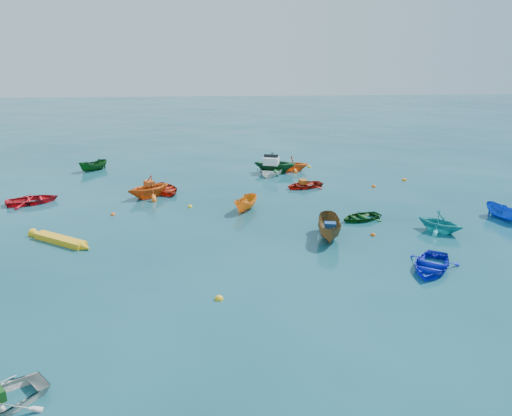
{
  "coord_description": "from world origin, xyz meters",
  "views": [
    {
      "loc": [
        -2.02,
        -24.11,
        9.96
      ],
      "look_at": [
        0.0,
        5.0,
        0.4
      ],
      "focal_mm": 35.0,
      "sensor_mm": 36.0,
      "label": 1
    }
  ],
  "objects": [
    {
      "name": "buoy_or_c",
      "position": [
        -8.8,
        5.45,
        0.0
      ],
      "size": [
        0.29,
        0.29,
        0.29
      ],
      "primitive_type": "sphere",
      "color": "#FF580D",
      "rests_on": "ground"
    },
    {
      "name": "sampan_brown_mid",
      "position": [
        3.7,
        0.76,
        0.0
      ],
      "size": [
        1.74,
        3.46,
        1.28
      ],
      "primitive_type": "imported",
      "rotation": [
        0.0,
        0.0,
        -0.16
      ],
      "color": "brown",
      "rests_on": "ground"
    },
    {
      "name": "dinghy_red_ne",
      "position": [
        3.95,
        10.83,
        0.0
      ],
      "size": [
        3.34,
        2.86,
        0.58
      ],
      "primitive_type": "imported",
      "rotation": [
        0.0,
        0.0,
        -1.22
      ],
      "color": "#A51A0D",
      "rests_on": "ground"
    },
    {
      "name": "buoy_ye_d",
      "position": [
        -4.16,
        6.72,
        0.0
      ],
      "size": [
        0.31,
        0.31,
        0.31
      ],
      "primitive_type": "sphere",
      "color": "yellow",
      "rests_on": "ground"
    },
    {
      "name": "sampan_orange_n",
      "position": [
        -0.58,
        5.85,
        0.0
      ],
      "size": [
        2.03,
        2.72,
        0.99
      ],
      "primitive_type": "imported",
      "rotation": [
        0.0,
        0.0,
        -0.47
      ],
      "color": "orange",
      "rests_on": "ground"
    },
    {
      "name": "sampan_blue_far",
      "position": [
        14.8,
        3.01,
        0.0
      ],
      "size": [
        1.88,
        2.78,
        1.01
      ],
      "primitive_type": "imported",
      "rotation": [
        0.0,
        0.0,
        0.38
      ],
      "color": "blue",
      "rests_on": "ground"
    },
    {
      "name": "kayak_yellow",
      "position": [
        -10.67,
        1.05,
        0.0
      ],
      "size": [
        3.79,
        2.79,
        0.42
      ],
      "primitive_type": null,
      "rotation": [
        0.0,
        0.0,
        0.99
      ],
      "color": "#FBAD16",
      "rests_on": "ground"
    },
    {
      "name": "dinghy_orange_far",
      "position": [
        3.87,
        16.07,
        0.0
      ],
      "size": [
        2.68,
        2.35,
        1.34
      ],
      "primitive_type": "imported",
      "rotation": [
        0.0,
        0.0,
        1.51
      ],
      "color": "orange",
      "rests_on": "ground"
    },
    {
      "name": "ground",
      "position": [
        0.0,
        0.0,
        0.0
      ],
      "size": [
        160.0,
        160.0,
        0.0
      ],
      "primitive_type": "plane",
      "color": "#093944",
      "rests_on": "ground"
    },
    {
      "name": "tarp_orange_b",
      "position": [
        3.85,
        10.8,
        0.44
      ],
      "size": [
        0.64,
        0.72,
        0.29
      ],
      "primitive_type": "cube",
      "rotation": [
        0.0,
        0.0,
        -1.22
      ],
      "color": "#B55412",
      "rests_on": "dinghy_red_ne"
    },
    {
      "name": "dinghy_green_e",
      "position": [
        6.18,
        3.55,
        0.0
      ],
      "size": [
        3.08,
        2.68,
        0.53
      ],
      "primitive_type": "imported",
      "rotation": [
        0.0,
        0.0,
        -1.19
      ],
      "color": "#104515",
      "rests_on": "ground"
    },
    {
      "name": "motorboat_white",
      "position": [
        1.95,
        15.32,
        0.0
      ],
      "size": [
        3.91,
        4.73,
        1.45
      ],
      "primitive_type": "imported",
      "rotation": [
        0.0,
        0.0,
        -0.26
      ],
      "color": "white",
      "rests_on": "ground"
    },
    {
      "name": "buoy_ye_c",
      "position": [
        3.79,
        2.97,
        0.0
      ],
      "size": [
        0.32,
        0.32,
        0.32
      ],
      "primitive_type": "sphere",
      "color": "yellow",
      "rests_on": "ground"
    },
    {
      "name": "dinghy_red_nw",
      "position": [
        -14.6,
        8.28,
        0.0
      ],
      "size": [
        3.9,
        3.39,
        0.68
      ],
      "primitive_type": "imported",
      "rotation": [
        0.0,
        0.0,
        1.96
      ],
      "color": "red",
      "rests_on": "ground"
    },
    {
      "name": "sampan_green_far",
      "position": [
        -12.71,
        17.17,
        0.0
      ],
      "size": [
        2.51,
        2.37,
        0.97
      ],
      "primitive_type": "imported",
      "rotation": [
        0.0,
        0.0,
        -0.85
      ],
      "color": "#104813",
      "rests_on": "ground"
    },
    {
      "name": "buoy_ye_e",
      "position": [
        5.42,
        17.1,
        0.0
      ],
      "size": [
        0.34,
        0.34,
        0.34
      ],
      "primitive_type": "sphere",
      "color": "yellow",
      "rests_on": "ground"
    },
    {
      "name": "buoy_or_e",
      "position": [
        9.11,
        10.63,
        0.0
      ],
      "size": [
        0.32,
        0.32,
        0.32
      ],
      "primitive_type": "sphere",
      "color": "#FC5F0D",
      "rests_on": "ground"
    },
    {
      "name": "dinghy_orange_w",
      "position": [
        -7.07,
        9.13,
        0.0
      ],
      "size": [
        4.07,
        3.97,
        1.63
      ],
      "primitive_type": "imported",
      "rotation": [
        0.0,
        0.0,
        -0.95
      ],
      "color": "orange",
      "rests_on": "ground"
    },
    {
      "name": "dinghy_green_n",
      "position": [
        2.26,
        15.51,
        0.0
      ],
      "size": [
        3.81,
        3.44,
        1.76
      ],
      "primitive_type": "imported",
      "rotation": [
        0.0,
        0.0,
        1.39
      ],
      "color": "#114C21",
      "rests_on": "ground"
    },
    {
      "name": "tarp_orange_a",
      "position": [
        -7.03,
        9.15,
        0.98
      ],
      "size": [
        0.82,
        0.86,
        0.33
      ],
      "primitive_type": "cube",
      "rotation": [
        0.0,
        0.0,
        -0.95
      ],
      "color": "#DD4D16",
      "rests_on": "dinghy_orange_w"
    },
    {
      "name": "tarp_green_b",
      "position": [
        2.17,
        15.53,
        1.05
      ],
      "size": [
        0.64,
        0.77,
        0.33
      ],
      "primitive_type": "cube",
      "rotation": [
        0.0,
        0.0,
        1.39
      ],
      "color": "#104116",
      "rests_on": "dinghy_green_n"
    },
    {
      "name": "buoy_or_d",
      "position": [
        11.99,
        12.26,
        0.0
      ],
      "size": [
        0.35,
        0.35,
        0.35
      ],
      "primitive_type": "sphere",
      "color": "orange",
      "rests_on": "ground"
    },
    {
      "name": "dinghy_cyan_se",
      "position": [
        10.05,
        1.25,
        0.0
      ],
      "size": [
        3.31,
        3.32,
        1.33
      ],
      "primitive_type": "imported",
      "rotation": [
        0.0,
        0.0,
        0.77
      ],
      "color": "teal",
      "rests_on": "ground"
    },
    {
      "name": "buoy_ye_a",
      "position": [
        -2.27,
        -5.73,
        0.0
      ],
      "size": [
        0.37,
        0.37,
        0.37
      ],
      "primitive_type": "sphere",
      "color": "yellow",
      "rests_on": "ground"
    },
    {
      "name": "buoy_or_b",
      "position": [
        6.16,
        0.93,
        0.0
      ],
      "size": [
        0.29,
        0.29,
        0.29
      ],
      "primitive_type": "sphere",
      "color": "#D64E0B",
      "rests_on": "ground"
    },
    {
      "name": "dinghy_red_far",
      "position": [
        -6.11,
        10.26,
        0.0
      ],
      "size": [
        3.58,
        3.96,
        0.67
      ],
      "primitive_type": "imported",
      "rotation": [
        0.0,
        0.0,
        0.49
      ],
      "color": "#AB210E",
      "rests_on": "ground"
    },
    {
      "name": "dinghy_blue_se",
      "position": [
        7.58,
        -3.53,
        0.0
      ],
      "size": [
        3.7,
        3.98,
        0.67
      ],
      "primitive_type": "imported",
      "rotation": [
        0.0,
        0.0,
        -0.57
      ],
      "color": "#0F1BBF",
      "rests_on": "ground"
    },
    {
      "name": "tarp_blue_a",
      "position": [
        3.68,
        0.62,
        0.79
      ],
      "size": [
        0.67,
        0.55,
        0.29
      ],
      "primitive_type": "cube",
      "rotation": [
        0.0,
        0.0,
        -0.16
      ],
      "color": "navy",
      "rests_on": "sampan_brown_mid"
    }
  ]
}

